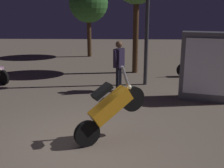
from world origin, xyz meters
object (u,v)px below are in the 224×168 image
Objects in this scene: motorcycle_red_parked_left at (197,66)px; kiosk_billboard at (207,67)px; motorcycle_orange_foreground at (110,108)px; person_rider_beside at (119,62)px; streetlamp_near at (148,3)px.

motorcycle_red_parked_left is 0.79× the size of kiosk_billboard.
person_rider_beside is (0.15, 3.72, 0.29)m from motorcycle_orange_foreground.
motorcycle_red_parked_left is 3.96m from person_rider_beside.
person_rider_beside is at bearing 57.41° from motorcycle_orange_foreground.
motorcycle_red_parked_left is (3.38, 5.94, -0.31)m from motorcycle_orange_foreground.
person_rider_beside reaches higher than motorcycle_red_parked_left.
kiosk_billboard is at bearing 14.92° from motorcycle_orange_foreground.
kiosk_billboard is (2.85, 2.87, 0.31)m from motorcycle_orange_foreground.
streetlamp_near reaches higher than motorcycle_orange_foreground.
person_rider_beside is at bearing -137.29° from streetlamp_near.
streetlamp_near is (0.98, 0.91, 1.92)m from person_rider_beside.
streetlamp_near reaches higher than kiosk_billboard.
motorcycle_orange_foreground is 0.94× the size of person_rider_beside.
motorcycle_orange_foreground is 0.78× the size of kiosk_billboard.
streetlamp_near reaches higher than person_rider_beside.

